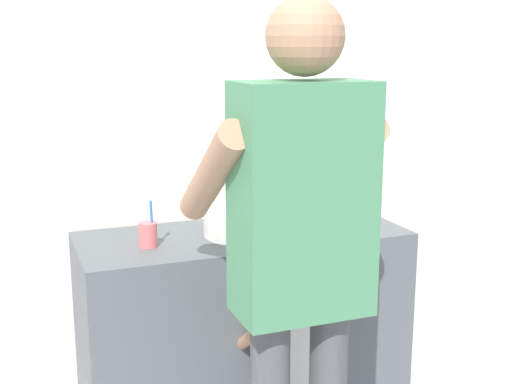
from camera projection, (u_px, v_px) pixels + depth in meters
back_wall at (217, 107)px, 2.92m from camera, size 4.40×0.08×2.70m
vanity_cabinet at (243, 331)px, 2.82m from camera, size 1.33×0.54×0.86m
sink_basin at (244, 221)px, 2.70m from camera, size 0.33×0.33×0.11m
faucet at (228, 204)px, 2.88m from camera, size 0.18×0.14×0.18m
toothbrush_cup at (148, 234)px, 2.53m from camera, size 0.07×0.07×0.21m
soap_bottle at (304, 207)px, 2.88m from camera, size 0.06×0.06×0.17m
child_toddler at (281, 363)px, 2.45m from camera, size 0.25×0.25×0.80m
adult_parent at (300, 234)px, 2.03m from camera, size 0.54×0.57×1.75m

